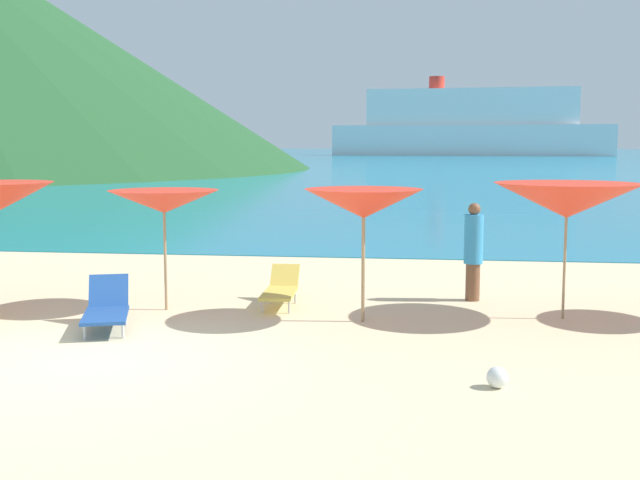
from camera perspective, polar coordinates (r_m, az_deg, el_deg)
The scene contains 10 objects.
ground_plane at distance 20.14m, azimuth -4.62°, elevation -1.41°, with size 50.00×100.00×0.30m, color beige.
ocean_water at distance 239.06m, azimuth 6.54°, elevation 6.24°, with size 650.00×440.00×0.02m, color teal.
umbrella_4 at distance 13.32m, azimuth -11.18°, elevation 2.72°, with size 1.97×1.97×2.01m.
umbrella_5 at distance 12.20m, azimuth 3.16°, elevation 2.62°, with size 2.02×2.02×2.08m.
umbrella_6 at distance 12.97m, azimuth 17.37°, elevation 2.73°, with size 2.49×2.49×2.16m.
lounge_chair_3 at distance 12.29m, azimuth -15.14°, elevation -4.75°, with size 1.04×1.60×0.74m.
lounge_chair_7 at distance 13.58m, azimuth -2.85°, elevation -3.52°, with size 0.57×1.55×0.63m.
beachgoer_3 at distance 14.22m, azimuth 11.00°, elevation -0.65°, with size 0.34×0.34×1.74m.
beach_ball at distance 9.36m, azimuth 12.66°, elevation -9.63°, with size 0.25×0.25×0.25m, color white.
cruise_ship at distance 191.35m, azimuth 10.78°, elevation 8.06°, with size 65.10×16.03×18.53m.
Camera 1 is at (4.21, -9.48, 2.77)m, focal length 44.41 mm.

